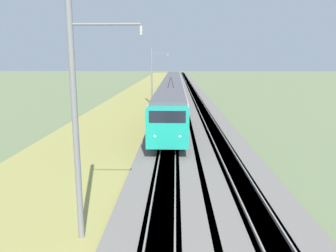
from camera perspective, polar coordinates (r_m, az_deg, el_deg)
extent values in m
cube|color=slate|center=(55.76, 0.79, 4.60)|extent=(240.00, 4.40, 0.30)
cube|color=slate|center=(55.87, 5.00, 4.58)|extent=(240.00, 4.40, 0.30)
cube|color=#4C4238|center=(55.76, 0.79, 4.60)|extent=(240.00, 1.57, 0.30)
cube|color=gray|center=(55.74, 0.24, 4.84)|extent=(240.00, 0.07, 0.15)
cube|color=gray|center=(55.73, 1.34, 4.83)|extent=(240.00, 0.07, 0.15)
cube|color=#4C4238|center=(55.87, 5.00, 4.58)|extent=(240.00, 1.57, 0.30)
cube|color=gray|center=(55.82, 4.45, 4.81)|extent=(240.00, 0.07, 0.15)
cube|color=gray|center=(55.88, 5.55, 4.80)|extent=(240.00, 0.07, 0.15)
cube|color=#99934C|center=(56.22, -5.92, 4.51)|extent=(240.00, 8.85, 0.12)
cube|color=#19A88E|center=(22.22, -0.06, -0.18)|extent=(2.02, 2.86, 2.61)
cube|color=black|center=(21.76, -0.08, 1.92)|extent=(1.45, 2.38, 0.78)
sphere|color=#F2EAC6|center=(21.41, -2.32, -1.79)|extent=(0.20, 0.20, 0.20)
sphere|color=#F2EAC6|center=(21.37, 2.07, -1.82)|extent=(0.20, 0.20, 0.20)
cube|color=#2D2D33|center=(32.74, 0.39, 1.92)|extent=(19.04, 2.98, 0.73)
cube|color=silver|center=(32.55, 0.40, 4.18)|extent=(19.04, 2.98, 1.88)
cube|color=black|center=(32.53, 0.40, 4.45)|extent=(17.51, 3.00, 0.79)
cube|color=#515156|center=(32.43, 0.40, 6.05)|extent=(19.04, 2.74, 0.25)
cube|color=black|center=(32.85, 0.39, 0.82)|extent=(18.08, 2.53, 0.55)
cylinder|color=black|center=(25.29, -1.11, -2.05)|extent=(0.86, 0.12, 0.86)
cylinder|color=black|center=(25.27, 1.31, -2.07)|extent=(0.86, 0.12, 0.86)
cube|color=#2D2D33|center=(53.21, 0.77, 5.59)|extent=(21.06, 2.98, 0.73)
cube|color=silver|center=(53.09, 0.77, 6.99)|extent=(21.06, 2.98, 1.88)
cube|color=black|center=(53.08, 0.77, 7.16)|extent=(19.37, 3.00, 0.79)
cube|color=#515156|center=(53.02, 0.78, 8.14)|extent=(21.06, 2.74, 0.25)
cube|color=black|center=(53.28, 0.77, 4.91)|extent=(20.00, 2.53, 0.55)
cube|color=#2D2D33|center=(74.79, 0.94, 7.28)|extent=(21.06, 2.98, 0.73)
cube|color=silver|center=(74.70, 0.95, 8.28)|extent=(21.06, 2.98, 1.88)
cube|color=black|center=(74.70, 0.95, 8.39)|extent=(19.37, 3.00, 0.79)
cube|color=#515156|center=(74.65, 0.95, 9.09)|extent=(21.06, 2.74, 0.25)
cube|color=black|center=(74.84, 0.94, 6.79)|extent=(20.00, 2.53, 0.55)
cylinder|color=black|center=(35.23, 0.19, 7.58)|extent=(0.06, 0.33, 1.08)
cylinder|color=black|center=(35.22, 0.77, 7.58)|extent=(0.06, 0.33, 1.08)
cube|color=black|center=(25.49, 0.10, -3.98)|extent=(0.10, 0.10, 0.00)
cylinder|color=slate|center=(12.13, -15.81, -0.18)|extent=(0.22, 0.22, 8.85)
cylinder|color=slate|center=(11.66, -10.89, 17.02)|extent=(0.08, 2.40, 0.08)
cylinder|color=#B2ADA8|center=(11.46, -4.73, 16.27)|extent=(0.10, 0.10, 0.30)
cylinder|color=slate|center=(49.21, -2.85, 8.54)|extent=(0.22, 0.22, 8.61)
cylinder|color=slate|center=(49.09, -1.46, 12.52)|extent=(0.08, 2.40, 0.08)
cylinder|color=#B2ADA8|center=(49.04, -0.02, 12.29)|extent=(0.10, 0.10, 0.30)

